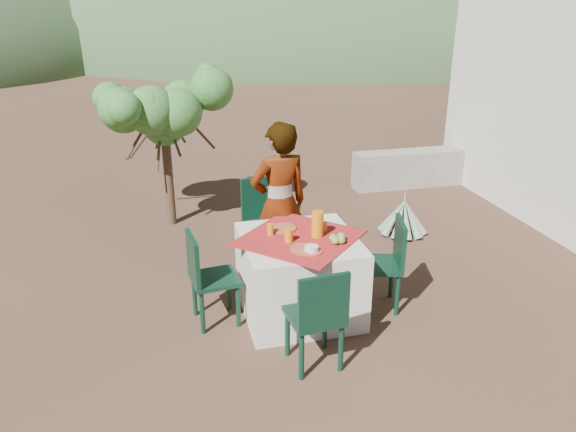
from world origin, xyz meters
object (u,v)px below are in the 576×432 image
Objects in this scene: table at (299,275)px; chair_right at (387,260)px; chair_left at (206,275)px; juice_pitcher at (317,224)px; agave at (403,217)px; person at (279,204)px; shrub_tree at (168,117)px; chair_near at (318,315)px; chair_far at (265,218)px.

table is 0.83m from chair_right.
chair_left is 3.67× the size of juice_pitcher.
juice_pitcher reaches higher than agave.
table is at bearing 81.13° from person.
agave is (2.70, -1.07, -1.16)m from shrub_tree.
chair_left reaches higher than table.
person is 2.16m from shrub_tree.
table is 1.48× the size of chair_near.
chair_left is 2.67m from shrub_tree.
chair_right is at bearing -6.61° from table.
chair_left is (-0.84, 0.02, 0.10)m from table.
chair_far is 1.95m from chair_near.
juice_pitcher reaches higher than table.
chair_near is at bearing -35.33° from chair_right.
chair_far is at bearing -41.81° from chair_left.
person is 7.07× the size of juice_pitcher.
person is at bearing -58.34° from chair_left.
table is at bearing -82.46° from chair_right.
chair_left is 2.95m from agave.
chair_left is at bearing -79.73° from chair_right.
chair_right is at bearing -100.78° from chair_left.
table is 0.53m from juice_pitcher.
chair_far is 1.90m from shrub_tree.
table is 1.48× the size of chair_right.
chair_far is 1.11× the size of chair_left.
juice_pitcher is (-1.55, -1.47, 0.67)m from agave.
shrub_tree is 3.13m from agave.
chair_right is at bearing -59.24° from chair_far.
shrub_tree is at bearing -131.28° from chair_right.
person reaches higher than chair_left.
juice_pitcher is (0.16, -0.02, 0.50)m from table.
chair_near is at bearing -105.86° from juice_pitcher.
person is at bearing -155.61° from agave.
table is 0.85m from chair_left.
table is at bearing 174.19° from juice_pitcher.
chair_left is at bearing 178.78° from table.
chair_near is 1.18m from chair_right.
agave is (1.81, 0.37, -0.32)m from chair_far.
juice_pitcher reaches higher than chair_near.
table is at bearing -68.60° from shrub_tree.
chair_far is at bearing -168.38° from agave.
chair_far reaches higher than table.
table is 0.87m from chair_near.
chair_right is at bearing -55.42° from shrub_tree.
chair_near is 1.00× the size of chair_right.
chair_right reaches higher than table.
chair_far reaches higher than agave.
table is 0.78× the size of person.
shrub_tree is at bearing -80.27° from chair_near.
chair_near is 1.02× the size of chair_left.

